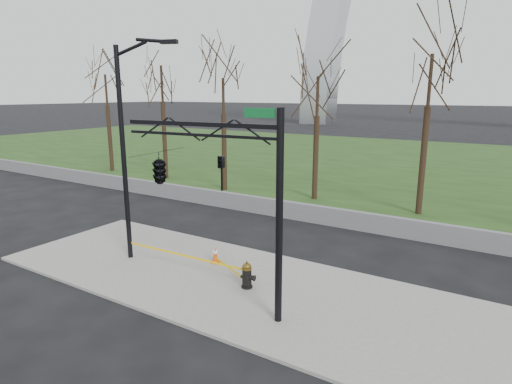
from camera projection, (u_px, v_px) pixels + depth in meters
The scene contains 10 objects.
ground at pixel (235, 285), 14.45m from camera, with size 500.00×500.00×0.00m, color black.
sidewalk at pixel (235, 283), 14.43m from camera, with size 18.00×6.00×0.10m, color slate.
grass_strip at pixel (419, 163), 39.26m from camera, with size 120.00×40.00×0.06m, color #1E3513.
guardrail at pixel (327, 216), 20.96m from camera, with size 60.00×0.30×0.90m, color #59595B.
tree_row at pixel (365, 129), 23.15m from camera, with size 46.85×4.00×8.88m.
fire_hydrant at pixel (247, 276), 13.92m from camera, with size 0.57×0.37×0.92m.
traffic_cone at pixel (215, 255), 16.00m from camera, with size 0.32×0.32×0.61m.
street_light at pixel (128, 140), 15.54m from camera, with size 2.30×0.96×8.21m.
traffic_signal_mast at pixel (180, 170), 12.52m from camera, with size 5.09×2.52×6.00m.
caution_tape at pixel (198, 259), 15.13m from camera, with size 5.33×1.30×0.46m.
Camera 1 is at (7.66, -10.97, 6.34)m, focal length 29.84 mm.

